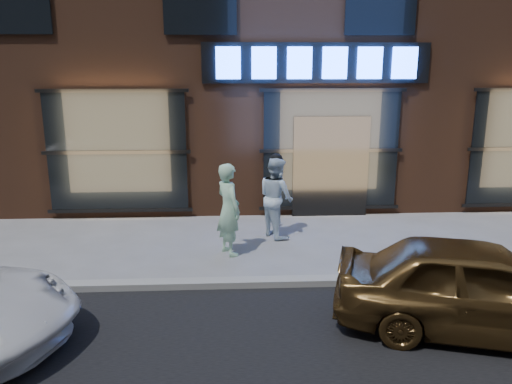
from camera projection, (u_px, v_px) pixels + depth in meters
The scene contains 6 objects.
ground at pixel (374, 283), 8.37m from camera, with size 90.00×90.00×0.00m, color slate.
curb at pixel (374, 280), 8.35m from camera, with size 60.00×0.25×0.12m, color gray.
storefront_building at pixel (309, 10), 14.83m from camera, with size 30.20×8.28×10.30m.
man_bowtie at pixel (229, 209), 9.47m from camera, with size 0.65×0.43×1.78m, color #ADE3C3.
man_cap at pixel (276, 197), 10.50m from camera, with size 0.83×0.65×1.71m, color white.
gold_sedan at pixel (480, 288), 6.69m from camera, with size 1.54×3.84×1.31m, color brown.
Camera 1 is at (-2.37, -7.62, 3.55)m, focal length 35.00 mm.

